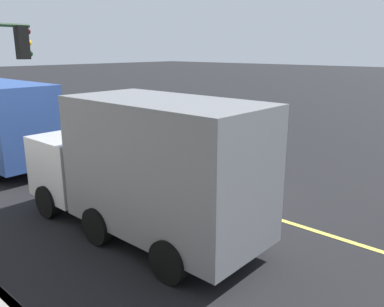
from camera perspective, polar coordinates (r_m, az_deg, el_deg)
name	(u,v)px	position (r m, az deg, el deg)	size (l,w,h in m)	color
ground	(197,194)	(12.59, 0.72, -5.87)	(200.00, 200.00, 0.00)	black
lane_stripe_center	(197,194)	(12.58, 0.72, -5.84)	(80.00, 0.16, 0.01)	#D8CC4C
car_white	(159,140)	(16.89, -4.85, 1.99)	(4.25, 1.91, 1.35)	silver
car_tan	(99,121)	(21.49, -13.30, 4.68)	(4.79, 2.10, 1.58)	tan
truck_gray	(146,166)	(9.40, -6.73, -1.88)	(6.81, 2.47, 3.42)	silver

